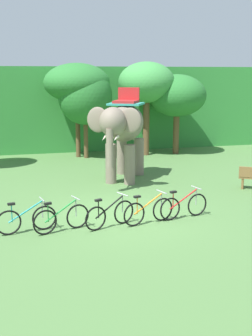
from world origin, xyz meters
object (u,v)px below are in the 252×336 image
object	(u,v)px
tree_far_right	(85,96)
bike_black	(110,214)
tree_center_right	(77,83)
tree_center	(177,96)
bike_orange	(149,211)
elephant	(124,128)
bike_green	(62,218)
tree_center_left	(147,83)
bike_red	(184,206)
bike_teal	(27,219)

from	to	relation	value
tree_far_right	bike_black	bearing A→B (deg)	-96.09
tree_center_right	tree_center	distance (m)	5.44
tree_center	bike_orange	size ratio (longest dim) A/B	2.60
elephant	bike_green	size ratio (longest dim) A/B	2.51
tree_center_right	tree_center	bearing A→B (deg)	-3.40
tree_center_left	tree_center	size ratio (longest dim) A/B	1.15
bike_black	bike_red	size ratio (longest dim) A/B	0.95
bike_red	tree_center_left	bearing A→B (deg)	78.97
elephant	bike_orange	bearing A→B (deg)	-96.66
tree_center_left	bike_black	bearing A→B (deg)	-112.03
bike_green	tree_center_right	bearing A→B (deg)	79.04
tree_center_right	bike_red	distance (m)	11.78
bike_orange	bike_green	bearing A→B (deg)	-179.02
elephant	bike_green	xyz separation A→B (m)	(-3.21, -5.56, -1.82)
bike_teal	tree_center_right	bearing A→B (deg)	74.30
bike_green	bike_orange	xyz separation A→B (m)	(2.56, 0.04, 0.00)
tree_center_left	bike_black	distance (m)	12.43
tree_far_right	bike_orange	bearing A→B (deg)	-90.02
elephant	bike_black	bearing A→B (deg)	-108.12
tree_center_left	bike_green	size ratio (longest dim) A/B	3.03
tree_center_left	tree_far_right	bearing A→B (deg)	-179.14
elephant	bike_black	size ratio (longest dim) A/B	2.59
bike_teal	bike_orange	xyz separation A→B (m)	(3.51, -0.12, 0.00)
tree_center_left	bike_teal	world-z (taller)	tree_center_left
tree_far_right	elephant	distance (m)	5.60
bike_black	tree_far_right	bearing A→B (deg)	83.91
elephant	bike_red	size ratio (longest dim) A/B	2.45
bike_teal	bike_green	world-z (taller)	same
tree_far_right	bike_black	world-z (taller)	tree_far_right
elephant	bike_red	distance (m)	5.63
tree_center_right	bike_black	size ratio (longest dim) A/B	3.08
tree_center	tree_center_right	bearing A→B (deg)	176.60
tree_far_right	tree_center_left	world-z (taller)	tree_center_left
tree_center_right	bike_green	world-z (taller)	tree_center_right
bike_teal	bike_red	distance (m)	4.71
tree_center	elephant	world-z (taller)	tree_center
tree_center_left	elephant	distance (m)	6.34
tree_center_right	bike_red	world-z (taller)	tree_center_right
tree_center_right	bike_teal	world-z (taller)	tree_center_right
elephant	tree_far_right	bearing A→B (deg)	96.68
tree_center_left	bike_red	bearing A→B (deg)	-101.03
bike_teal	bike_red	xyz separation A→B (m)	(4.71, 0.10, 0.00)
tree_center_left	bike_teal	distance (m)	13.33
bike_black	bike_orange	bearing A→B (deg)	1.36
tree_center_left	bike_orange	distance (m)	12.03
elephant	tree_center_left	bearing A→B (deg)	64.26
tree_center_right	bike_orange	xyz separation A→B (m)	(0.35, -11.36, -3.48)
tree_center_right	tree_center	xyz separation A→B (m)	(5.39, -0.32, -0.70)
tree_center_left	bike_green	distance (m)	13.01
elephant	bike_orange	xyz separation A→B (m)	(-0.64, -5.52, -1.82)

